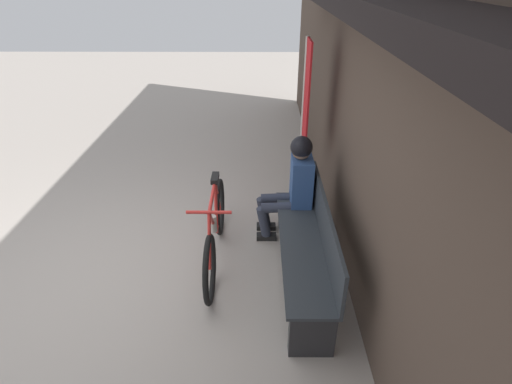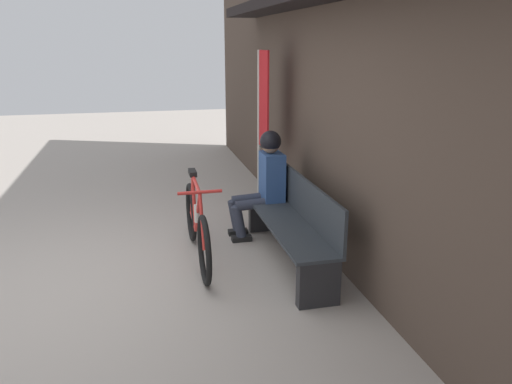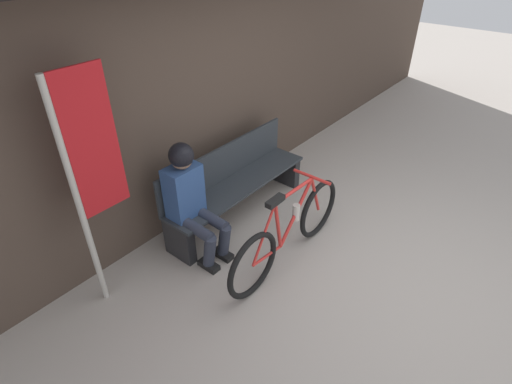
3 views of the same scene
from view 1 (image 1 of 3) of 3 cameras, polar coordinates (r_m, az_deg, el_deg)
ground_plane at (r=4.21m, az=-20.08°, el=-12.19°), size 24.00×24.00×0.00m
storefront_wall at (r=3.21m, az=16.95°, el=9.85°), size 12.00×0.56×3.20m
park_bench_near at (r=3.82m, az=7.54°, el=-7.45°), size 1.88×0.42×0.82m
bicycle at (r=4.05m, az=-5.85°, el=-5.70°), size 1.70×0.40×0.86m
person_seated at (r=4.27m, az=5.34°, el=1.52°), size 0.34×0.59×1.19m
banner_pole at (r=4.79m, az=7.08°, el=12.39°), size 0.45×0.05×2.01m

